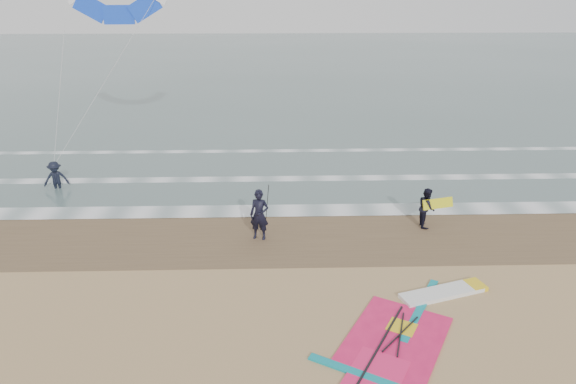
{
  "coord_description": "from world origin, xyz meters",
  "views": [
    {
      "loc": [
        -0.67,
        -11.66,
        9.07
      ],
      "look_at": [
        -0.22,
        5.0,
        2.2
      ],
      "focal_mm": 32.0,
      "sensor_mm": 36.0,
      "label": 1
    }
  ],
  "objects_px": {
    "windsurf_rig": "(410,327)",
    "surf_kite": "(117,1)",
    "person_standing": "(259,215)",
    "person_walking": "(426,207)",
    "person_wading": "(55,172)"
  },
  "relations": [
    {
      "from": "windsurf_rig",
      "to": "surf_kite",
      "type": "xyz_separation_m",
      "value": [
        -11.52,
        15.47,
        8.12
      ]
    },
    {
      "from": "person_standing",
      "to": "surf_kite",
      "type": "height_order",
      "value": "surf_kite"
    },
    {
      "from": "person_walking",
      "to": "person_standing",
      "type": "bearing_deg",
      "value": 101.88
    },
    {
      "from": "windsurf_rig",
      "to": "person_standing",
      "type": "xyz_separation_m",
      "value": [
        -4.38,
        5.58,
        0.95
      ]
    },
    {
      "from": "person_standing",
      "to": "person_walking",
      "type": "relative_size",
      "value": 1.23
    },
    {
      "from": "surf_kite",
      "to": "person_wading",
      "type": "bearing_deg",
      "value": -118.31
    },
    {
      "from": "person_standing",
      "to": "person_walking",
      "type": "xyz_separation_m",
      "value": [
        6.56,
        0.9,
        -0.18
      ]
    },
    {
      "from": "windsurf_rig",
      "to": "person_wading",
      "type": "relative_size",
      "value": 3.46
    },
    {
      "from": "person_wading",
      "to": "windsurf_rig",
      "type": "bearing_deg",
      "value": -52.79
    },
    {
      "from": "windsurf_rig",
      "to": "person_standing",
      "type": "relative_size",
      "value": 2.99
    },
    {
      "from": "windsurf_rig",
      "to": "person_standing",
      "type": "height_order",
      "value": "person_standing"
    },
    {
      "from": "person_walking",
      "to": "person_wading",
      "type": "height_order",
      "value": "person_wading"
    },
    {
      "from": "windsurf_rig",
      "to": "surf_kite",
      "type": "relative_size",
      "value": 0.69
    },
    {
      "from": "person_standing",
      "to": "person_walking",
      "type": "height_order",
      "value": "person_standing"
    },
    {
      "from": "person_walking",
      "to": "person_wading",
      "type": "distance_m",
      "value": 16.78
    }
  ]
}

